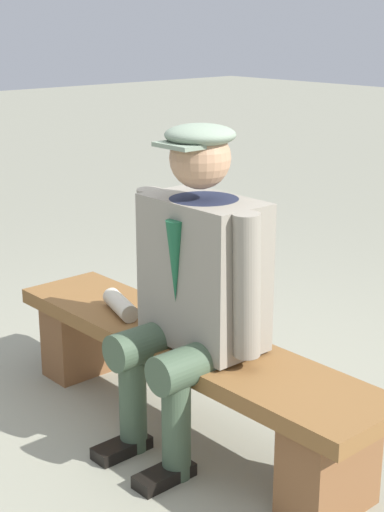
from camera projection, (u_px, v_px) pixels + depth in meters
ground_plane at (185, 429)px, 3.28m from camera, size 30.00×30.00×0.00m
bench at (185, 367)px, 3.20m from camera, size 1.89×0.41×0.42m
seated_man at (194, 279)px, 2.96m from camera, size 0.65×0.57×1.29m
rolled_magazine at (120, 305)px, 3.39m from camera, size 0.27×0.15×0.08m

